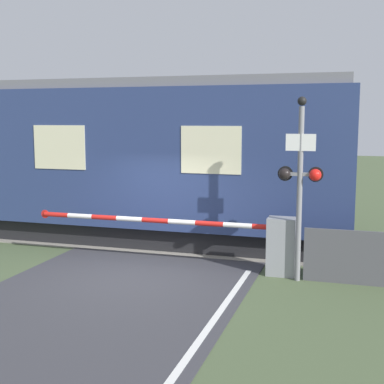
# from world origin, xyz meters

# --- Properties ---
(ground_plane) EXTENTS (80.00, 80.00, 0.00)m
(ground_plane) POSITION_xyz_m (0.00, 0.00, 0.00)
(ground_plane) COLOR #475638
(track_bed) EXTENTS (36.00, 3.20, 0.13)m
(track_bed) POSITION_xyz_m (0.00, 3.36, 0.02)
(track_bed) COLOR gray
(track_bed) RESTS_ON ground_plane
(train) EXTENTS (14.39, 3.18, 4.29)m
(train) POSITION_xyz_m (-2.83, 3.36, 2.19)
(train) COLOR black
(train) RESTS_ON ground_plane
(crossing_barrier) EXTENTS (6.11, 0.44, 1.24)m
(crossing_barrier) POSITION_xyz_m (2.40, 0.97, 0.69)
(crossing_barrier) COLOR gray
(crossing_barrier) RESTS_ON ground_plane
(signal_post) EXTENTS (0.91, 0.26, 3.74)m
(signal_post) POSITION_xyz_m (3.28, 0.66, 2.13)
(signal_post) COLOR gray
(signal_post) RESTS_ON ground_plane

